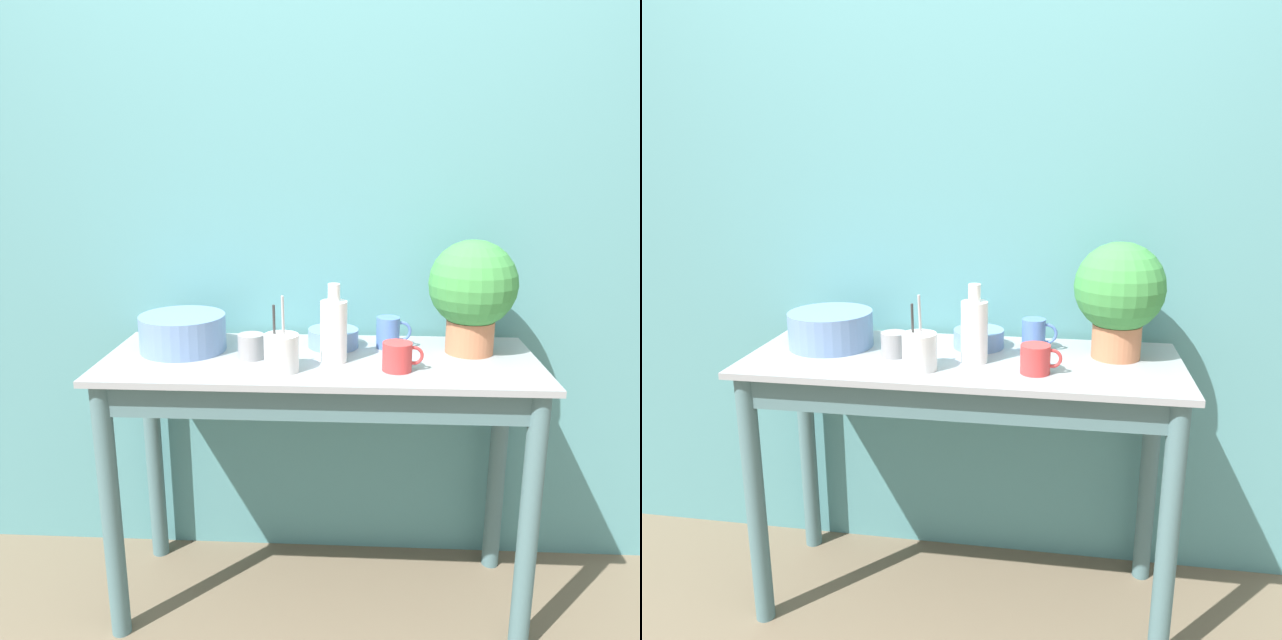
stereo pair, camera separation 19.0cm
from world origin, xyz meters
The scene contains 10 objects.
wall_back centered at (0.00, 0.57, 1.20)m, with size 6.00×0.05×2.40m.
counter_table centered at (0.00, 0.24, 0.67)m, with size 1.34×0.51×0.86m.
potted_plant centered at (0.47, 0.33, 1.07)m, with size 0.27×0.27×0.36m.
bowl_wash_large centered at (-0.44, 0.31, 0.92)m, with size 0.27×0.27×0.12m.
bottle_tall centered at (0.04, 0.22, 0.96)m, with size 0.08×0.08×0.24m.
mug_grey centered at (-0.21, 0.24, 0.90)m, with size 0.11×0.08×0.08m.
mug_blue centered at (0.22, 0.37, 0.91)m, with size 0.11×0.08×0.10m.
mug_red centered at (0.23, 0.15, 0.90)m, with size 0.12×0.09×0.08m.
bowl_small_blue centered at (0.04, 0.37, 0.89)m, with size 0.16×0.16×0.06m.
utensil_cup centered at (-0.10, 0.13, 0.92)m, with size 0.10×0.10×0.23m.
Camera 1 is at (0.10, -1.58, 1.46)m, focal length 35.00 mm.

